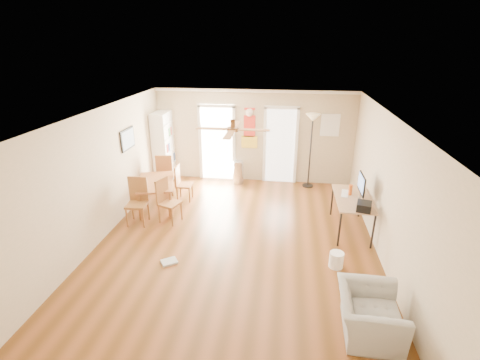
# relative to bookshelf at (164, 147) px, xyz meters

# --- Properties ---
(floor) EXTENTS (7.00, 7.00, 0.00)m
(floor) POSITION_rel_bookshelf_xyz_m (2.53, -3.18, -1.00)
(floor) COLOR brown
(floor) RESTS_ON ground
(ceiling) EXTENTS (5.50, 7.00, 0.00)m
(ceiling) POSITION_rel_bookshelf_xyz_m (2.53, -3.18, 1.60)
(ceiling) COLOR silver
(ceiling) RESTS_ON floor
(wall_back) EXTENTS (5.50, 0.04, 2.60)m
(wall_back) POSITION_rel_bookshelf_xyz_m (2.53, 0.32, 0.30)
(wall_back) COLOR beige
(wall_back) RESTS_ON floor
(wall_front) EXTENTS (5.50, 0.04, 2.60)m
(wall_front) POSITION_rel_bookshelf_xyz_m (2.53, -6.68, 0.30)
(wall_front) COLOR beige
(wall_front) RESTS_ON floor
(wall_left) EXTENTS (0.04, 7.00, 2.60)m
(wall_left) POSITION_rel_bookshelf_xyz_m (-0.22, -3.18, 0.30)
(wall_left) COLOR beige
(wall_left) RESTS_ON floor
(wall_right) EXTENTS (0.04, 7.00, 2.60)m
(wall_right) POSITION_rel_bookshelf_xyz_m (5.28, -3.18, 0.30)
(wall_right) COLOR beige
(wall_right) RESTS_ON floor
(crown_molding) EXTENTS (5.50, 7.00, 0.08)m
(crown_molding) POSITION_rel_bookshelf_xyz_m (2.53, -3.18, 1.56)
(crown_molding) COLOR white
(crown_molding) RESTS_ON wall_back
(kitchen_doorway) EXTENTS (0.90, 0.10, 2.10)m
(kitchen_doorway) POSITION_rel_bookshelf_xyz_m (1.48, 0.31, 0.05)
(kitchen_doorway) COLOR white
(kitchen_doorway) RESTS_ON wall_back
(bathroom_doorway) EXTENTS (0.80, 0.10, 2.10)m
(bathroom_doorway) POSITION_rel_bookshelf_xyz_m (3.28, 0.31, 0.05)
(bathroom_doorway) COLOR white
(bathroom_doorway) RESTS_ON wall_back
(wall_decal) EXTENTS (0.46, 0.03, 1.10)m
(wall_decal) POSITION_rel_bookshelf_xyz_m (2.41, 0.30, 0.55)
(wall_decal) COLOR red
(wall_decal) RESTS_ON wall_back
(ac_grille) EXTENTS (0.50, 0.04, 0.60)m
(ac_grille) POSITION_rel_bookshelf_xyz_m (4.58, 0.29, 0.70)
(ac_grille) COLOR white
(ac_grille) RESTS_ON wall_back
(framed_poster) EXTENTS (0.04, 0.66, 0.48)m
(framed_poster) POSITION_rel_bookshelf_xyz_m (-0.19, -1.78, 0.70)
(framed_poster) COLOR black
(framed_poster) RESTS_ON wall_left
(ceiling_fan) EXTENTS (1.24, 1.24, 0.20)m
(ceiling_fan) POSITION_rel_bookshelf_xyz_m (2.53, -3.48, 1.43)
(ceiling_fan) COLOR #593819
(ceiling_fan) RESTS_ON ceiling
(bookshelf) EXTENTS (0.62, 0.97, 1.99)m
(bookshelf) POSITION_rel_bookshelf_xyz_m (0.00, 0.00, 0.00)
(bookshelf) COLOR silver
(bookshelf) RESTS_ON floor
(dining_table) EXTENTS (1.17, 1.53, 0.68)m
(dining_table) POSITION_rel_bookshelf_xyz_m (0.38, -1.77, -0.66)
(dining_table) COLOR #A26034
(dining_table) RESTS_ON floor
(dining_chair_right_a) EXTENTS (0.38, 0.38, 0.91)m
(dining_chair_right_a) POSITION_rel_bookshelf_xyz_m (0.93, -1.27, -0.54)
(dining_chair_right_a) COLOR #995731
(dining_chair_right_a) RESTS_ON floor
(dining_chair_right_b) EXTENTS (0.52, 0.52, 1.00)m
(dining_chair_right_b) POSITION_rel_bookshelf_xyz_m (0.93, -2.43, -0.50)
(dining_chair_right_b) COLOR #9B5D32
(dining_chair_right_b) RESTS_ON floor
(dining_chair_near) EXTENTS (0.45, 0.45, 1.04)m
(dining_chair_near) POSITION_rel_bookshelf_xyz_m (0.24, -2.62, -0.48)
(dining_chair_near) COLOR olive
(dining_chair_near) RESTS_ON floor
(dining_chair_far) EXTENTS (0.48, 0.48, 1.04)m
(dining_chair_far) POSITION_rel_bookshelf_xyz_m (0.27, -0.73, -0.48)
(dining_chair_far) COLOR #985631
(dining_chair_far) RESTS_ON floor
(trash_can) EXTENTS (0.37, 0.37, 0.67)m
(trash_can) POSITION_rel_bookshelf_xyz_m (2.13, -0.00, -0.66)
(trash_can) COLOR #B6B7B9
(trash_can) RESTS_ON floor
(torchiere_lamp) EXTENTS (0.43, 0.43, 2.04)m
(torchiere_lamp) POSITION_rel_bookshelf_xyz_m (4.10, 0.05, 0.02)
(torchiere_lamp) COLOR black
(torchiere_lamp) RESTS_ON floor
(computer_desk) EXTENTS (0.71, 1.43, 0.77)m
(computer_desk) POSITION_rel_bookshelf_xyz_m (4.87, -2.30, -0.61)
(computer_desk) COLOR tan
(computer_desk) RESTS_ON floor
(imac) EXTENTS (0.19, 0.57, 0.53)m
(imac) POSITION_rel_bookshelf_xyz_m (5.00, -2.34, 0.03)
(imac) COLOR black
(imac) RESTS_ON computer_desk
(keyboard) EXTENTS (0.21, 0.43, 0.02)m
(keyboard) POSITION_rel_bookshelf_xyz_m (4.73, -2.11, -0.22)
(keyboard) COLOR silver
(keyboard) RESTS_ON computer_desk
(printer) EXTENTS (0.33, 0.36, 0.16)m
(printer) POSITION_rel_bookshelf_xyz_m (4.98, -2.86, -0.15)
(printer) COLOR black
(printer) RESTS_ON computer_desk
(orange_bottle) EXTENTS (0.09, 0.09, 0.23)m
(orange_bottle) POSITION_rel_bookshelf_xyz_m (4.83, -2.15, -0.12)
(orange_bottle) COLOR #CF5012
(orange_bottle) RESTS_ON computer_desk
(wastebasket_a) EXTENTS (0.28, 0.28, 0.29)m
(wastebasket_a) POSITION_rel_bookshelf_xyz_m (4.43, -3.69, -0.85)
(wastebasket_a) COLOR white
(wastebasket_a) RESTS_ON floor
(floor_cloth) EXTENTS (0.36, 0.34, 0.04)m
(floor_cloth) POSITION_rel_bookshelf_xyz_m (1.40, -3.98, -0.98)
(floor_cloth) COLOR #A7A7A2
(floor_cloth) RESTS_ON floor
(armchair) EXTENTS (0.88, 1.00, 0.63)m
(armchair) POSITION_rel_bookshelf_xyz_m (4.68, -5.19, -0.68)
(armchair) COLOR #9C9C97
(armchair) RESTS_ON floor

